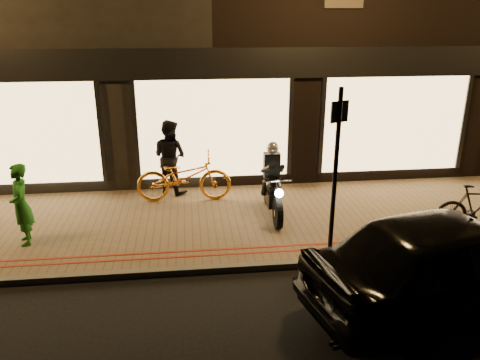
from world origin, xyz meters
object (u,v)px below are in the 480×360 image
at_px(person_green, 21,205).
at_px(parked_car, 452,261).
at_px(motorcycle, 273,187).
at_px(sign_post, 336,166).
at_px(bicycle_gold, 184,177).

height_order(person_green, parked_car, person_green).
bearing_deg(motorcycle, person_green, -169.57).
relative_size(motorcycle, person_green, 1.25).
height_order(motorcycle, sign_post, sign_post).
bearing_deg(parked_car, bicycle_gold, 27.04).
xyz_separation_m(motorcycle, bicycle_gold, (-1.88, 1.03, -0.05)).
height_order(bicycle_gold, parked_car, parked_car).
distance_m(sign_post, person_green, 5.76).
distance_m(person_green, parked_car, 7.43).
bearing_deg(parked_car, person_green, 54.82).
relative_size(motorcycle, sign_post, 0.65).
distance_m(sign_post, bicycle_gold, 4.07).
relative_size(bicycle_gold, person_green, 1.39).
height_order(motorcycle, parked_car, motorcycle).
bearing_deg(bicycle_gold, parked_car, -137.46).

